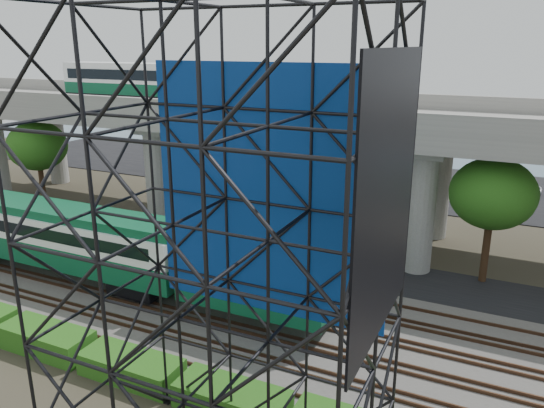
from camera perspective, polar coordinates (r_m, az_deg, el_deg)
The scene contains 13 objects.
ground at distance 28.42m, azimuth -10.76°, elevation -12.82°, with size 140.00×140.00×0.00m, color #474233.
ballast_bed at distance 29.80m, azimuth -8.50°, elevation -10.99°, with size 90.00×12.00×0.20m, color slate.
service_road at distance 36.48m, azimuth -1.10°, elevation -5.51°, with size 90.00×5.00×0.08m, color black.
parking_lot at distance 57.46m, azimuth 9.35°, elevation 2.68°, with size 90.00×18.00×0.08m, color black.
harbor_water at distance 78.41m, azimuth 13.89°, elevation 6.20°, with size 140.00×40.00×0.03m, color slate.
rail_tracks at distance 29.71m, azimuth -8.51°, elevation -10.69°, with size 90.00×9.52×0.16m.
commuter_train at distance 33.46m, azimuth -20.14°, elevation -3.49°, with size 29.30×3.06×4.30m.
overpass at distance 39.57m, azimuth 0.97°, elevation 8.58°, with size 80.00×12.00×12.40m.
scaffold_tower at distance 15.16m, azimuth -5.52°, elevation -8.49°, with size 9.36×6.36×15.00m.
hedge_strip at distance 24.75m, azimuth -14.89°, elevation -16.49°, with size 34.60×1.80×1.20m.
trees at distance 41.75m, azimuth -3.45°, elevation 5.31°, with size 40.94×16.94×7.69m.
suv at distance 37.57m, azimuth -4.08°, elevation -3.68°, with size 2.26×4.90×1.36m, color black.
parked_cars at distance 56.57m, azimuth 11.43°, elevation 3.03°, with size 36.43×9.64×1.30m.
Camera 1 is at (15.01, -19.69, 13.96)m, focal length 35.00 mm.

